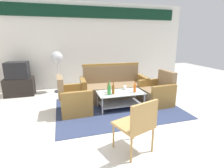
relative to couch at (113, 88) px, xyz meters
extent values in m
plane|color=beige|center=(-0.17, -1.45, -0.32)|extent=(14.00, 14.00, 0.00)
cube|color=silver|center=(-0.17, 1.61, 1.08)|extent=(6.52, 0.12, 2.80)
cube|color=black|center=(-0.17, 1.52, 2.15)|extent=(5.76, 0.08, 0.36)
cube|color=#2D3856|center=(-0.09, -0.67, -0.31)|extent=(2.91, 2.13, 0.01)
cube|color=#7F6647|center=(0.00, -0.05, -0.10)|extent=(1.62, 0.76, 0.42)
cube|color=#7F6647|center=(0.01, 0.27, 0.35)|extent=(1.60, 0.20, 0.48)
cube|color=olive|center=(0.84, -0.09, 0.00)|extent=(0.15, 0.70, 0.62)
cube|color=olive|center=(-0.84, -0.02, 0.00)|extent=(0.15, 0.70, 0.62)
cube|color=olive|center=(0.01, 0.27, 0.62)|extent=(1.64, 0.16, 0.06)
cube|color=#7F6647|center=(-1.10, -0.62, -0.11)|extent=(0.68, 0.62, 0.40)
cube|color=#7F6647|center=(-1.41, -0.63, 0.32)|extent=(0.14, 0.60, 0.45)
cube|color=olive|center=(-1.11, -0.29, -0.02)|extent=(0.66, 0.12, 0.58)
cube|color=olive|center=(-1.09, -0.95, -0.02)|extent=(0.66, 0.12, 0.58)
cube|color=#7F6647|center=(0.92, -0.70, -0.11)|extent=(0.70, 0.64, 0.40)
cube|color=#7F6647|center=(1.23, -0.68, 0.32)|extent=(0.16, 0.61, 0.45)
cube|color=olive|center=(0.94, -1.03, -0.02)|extent=(0.67, 0.15, 0.58)
cube|color=olive|center=(0.89, -0.37, -0.02)|extent=(0.67, 0.15, 0.58)
cube|color=silver|center=(-0.03, -0.69, 0.09)|extent=(1.10, 0.60, 0.02)
cube|color=#9E9EA5|center=(-0.03, -0.69, -0.19)|extent=(1.00, 0.52, 0.02)
cylinder|color=#9E9EA5|center=(-0.54, -0.43, -0.11)|extent=(0.04, 0.04, 0.40)
cylinder|color=#9E9EA5|center=(0.48, -0.43, -0.11)|extent=(0.04, 0.04, 0.40)
cylinder|color=#9E9EA5|center=(-0.54, -0.95, -0.11)|extent=(0.04, 0.04, 0.40)
cylinder|color=#9E9EA5|center=(0.48, -0.95, -0.11)|extent=(0.04, 0.04, 0.40)
cylinder|color=#D85919|center=(0.29, -0.79, 0.19)|extent=(0.06, 0.06, 0.19)
cylinder|color=#D85919|center=(0.29, -0.79, 0.32)|extent=(0.02, 0.02, 0.08)
cylinder|color=brown|center=(-0.24, -0.78, 0.20)|extent=(0.06, 0.06, 0.21)
cylinder|color=brown|center=(-0.24, -0.78, 0.35)|extent=(0.02, 0.02, 0.09)
cylinder|color=#2D8C38|center=(-0.35, -0.79, 0.21)|extent=(0.08, 0.08, 0.22)
cylinder|color=#2D8C38|center=(-0.35, -0.79, 0.37)|extent=(0.03, 0.03, 0.10)
cylinder|color=red|center=(-0.31, -0.63, 0.19)|extent=(0.07, 0.07, 0.19)
cylinder|color=red|center=(-0.31, -0.63, 0.33)|extent=(0.03, 0.03, 0.08)
cylinder|color=silver|center=(0.14, -0.53, 0.14)|extent=(0.08, 0.08, 0.10)
cube|color=black|center=(-2.58, 1.10, -0.06)|extent=(0.80, 0.50, 0.52)
cube|color=black|center=(-2.58, 1.10, 0.44)|extent=(0.62, 0.47, 0.48)
cube|color=black|center=(-2.57, 1.33, 0.44)|extent=(0.51, 0.03, 0.36)
cylinder|color=#2D2D33|center=(-1.46, 1.15, -0.30)|extent=(0.32, 0.32, 0.03)
cylinder|color=#B2B2B7|center=(-1.46, 1.15, 0.19)|extent=(0.03, 0.03, 0.95)
sphere|color=#B2B2B7|center=(-1.46, 1.15, 0.77)|extent=(0.36, 0.36, 0.36)
cube|color=#AD844C|center=(-0.39, -2.29, 0.10)|extent=(0.61, 0.61, 0.04)
cube|color=#AD844C|center=(-0.32, -2.49, 0.32)|extent=(0.47, 0.19, 0.40)
cylinder|color=#AD844C|center=(-0.66, -2.15, -0.11)|extent=(0.03, 0.03, 0.42)
cylinder|color=#AD844C|center=(-0.26, -2.02, -0.11)|extent=(0.03, 0.03, 0.42)
cylinder|color=#AD844C|center=(-0.52, -2.55, -0.11)|extent=(0.03, 0.03, 0.42)
cylinder|color=#AD844C|center=(-0.13, -2.42, -0.11)|extent=(0.03, 0.03, 0.42)
camera|label=1|loc=(-1.36, -4.45, 1.36)|focal=27.92mm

